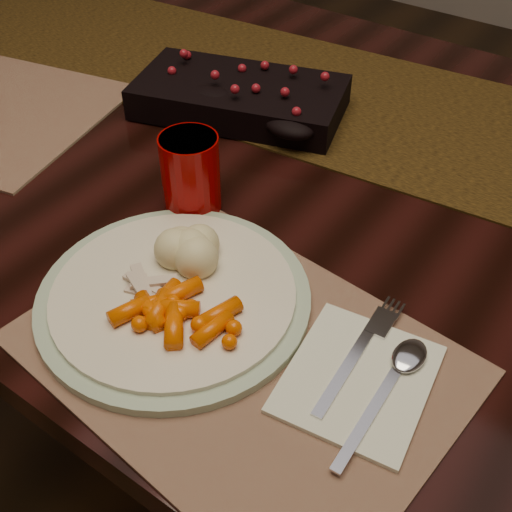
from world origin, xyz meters
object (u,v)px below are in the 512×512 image
Objects in this scene: dinner_plate at (174,296)px; turkey_shreds at (138,284)px; red_cup at (191,173)px; mashed_potatoes at (197,247)px; napkin at (358,379)px; dining_table at (333,354)px; centerpiece at (239,92)px; placemat_main at (241,354)px; baby_carrots at (181,311)px.

dinner_plate is 4.88× the size of turkey_shreds.
red_cup reaches higher than turkey_shreds.
napkin is at bearing -7.08° from mashed_potatoes.
dining_table is 0.49m from red_cup.
dinner_plate is (0.19, -0.38, -0.02)m from centerpiece.
placemat_main is at bearing -168.87° from napkin.
centerpiece is 5.18× the size of turkey_shreds.
dinner_plate reaches higher than dining_table.
placemat_main is 6.93× the size of turkey_shreds.
napkin is at bearing 14.26° from baby_carrots.
napkin is at bearing 6.19° from dinner_plate.
baby_carrots reaches higher than dinner_plate.
red_cup is at bearing 110.15° from turkey_shreds.
placemat_main is 4.21× the size of red_cup.
dining_table is at bearing 111.75° from napkin.
baby_carrots is (0.03, -0.02, 0.02)m from dinner_plate.
napkin is 1.52× the size of red_cup.
centerpiece reaches higher than napkin.
mashed_potatoes is (-0.06, -0.27, 0.42)m from dining_table.
dining_table is 16.92× the size of baby_carrots.
mashed_potatoes reaches higher than dinner_plate.
turkey_shreds reaches higher than placemat_main.
turkey_shreds is 0.25m from napkin.
baby_carrots is 1.20× the size of mashed_potatoes.
dining_table is at bearing -13.67° from centerpiece.
mashed_potatoes is (-0.01, 0.05, 0.03)m from dinner_plate.
turkey_shreds is at bearing -173.29° from placemat_main.
centerpiece is at bearing 111.66° from turkey_shreds.
mashed_potatoes is 0.23m from napkin.
baby_carrots reaches higher than napkin.
dining_table is 0.51m from placemat_main.
red_cup is at bearing 146.40° from placemat_main.
dining_table is 0.53m from turkey_shreds.
dining_table is 5.99× the size of dinner_plate.
red_cup reaches higher than napkin.
dining_table is 0.50m from dinner_plate.
napkin is (0.19, 0.05, -0.02)m from baby_carrots.
napkin is at bearing -21.44° from red_cup.
baby_carrots is at bearing -167.82° from placemat_main.
baby_carrots is at bearing -36.50° from dinner_plate.
centerpiece is at bearing 119.00° from baby_carrots.
napkin reaches higher than dining_table.
baby_carrots is (0.22, -0.40, -0.01)m from centerpiece.
red_cup reaches higher than baby_carrots.
turkey_shreds is (-0.07, 0.01, -0.00)m from baby_carrots.
red_cup is (-0.09, 0.09, 0.01)m from mashed_potatoes.
centerpiece reaches higher than placemat_main.
centerpiece is 0.37m from mashed_potatoes.
centerpiece is 0.49m from placemat_main.
red_cup is (-0.14, -0.17, 0.43)m from dining_table.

